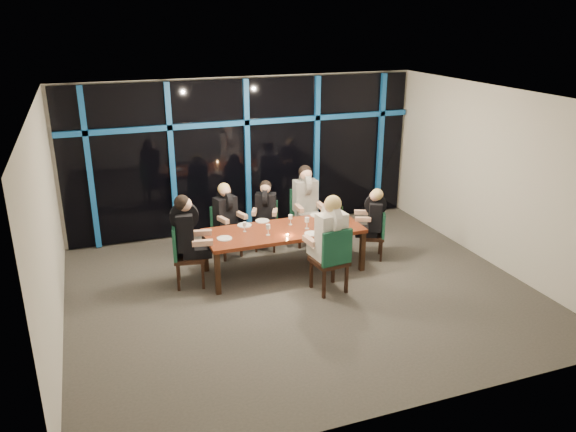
{
  "coord_description": "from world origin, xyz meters",
  "views": [
    {
      "loc": [
        -2.9,
        -7.32,
        4.11
      ],
      "look_at": [
        0.0,
        0.6,
        1.05
      ],
      "focal_mm": 35.0,
      "sensor_mm": 36.0,
      "label": 1
    }
  ],
  "objects": [
    {
      "name": "diner_far_left",
      "position": [
        -0.74,
        1.72,
        0.88
      ],
      "size": [
        0.55,
        0.63,
        0.9
      ],
      "rotation": [
        0.0,
        0.0,
        0.31
      ],
      "color": "black",
      "rests_on": "ground"
    },
    {
      "name": "diner_end_left",
      "position": [
        -1.58,
        0.83,
        0.98
      ],
      "size": [
        0.68,
        0.56,
        1.0
      ],
      "rotation": [
        0.0,
        0.0,
        1.39
      ],
      "color": "black",
      "rests_on": "ground"
    },
    {
      "name": "wine_glass_a",
      "position": [
        -0.32,
        0.64,
        0.88
      ],
      "size": [
        0.07,
        0.07,
        0.18
      ],
      "color": "silver",
      "rests_on": "dining_table"
    },
    {
      "name": "chair_far_right",
      "position": [
        0.79,
        1.88,
        0.57
      ],
      "size": [
        0.49,
        0.49,
        1.03
      ],
      "rotation": [
        0.0,
        0.0,
        -0.03
      ],
      "color": "black",
      "rests_on": "ground"
    },
    {
      "name": "plate_end_left",
      "position": [
        -1.02,
        0.73,
        0.76
      ],
      "size": [
        0.24,
        0.24,
        0.01
      ],
      "primitive_type": "cylinder",
      "color": "white",
      "rests_on": "dining_table"
    },
    {
      "name": "window_wall",
      "position": [
        0.01,
        2.93,
        1.55
      ],
      "size": [
        6.86,
        0.43,
        2.94
      ],
      "color": "black",
      "rests_on": "ground"
    },
    {
      "name": "dining_table",
      "position": [
        0.0,
        0.8,
        0.68
      ],
      "size": [
        2.6,
        1.0,
        0.75
      ],
      "color": "maroon",
      "rests_on": "ground"
    },
    {
      "name": "chair_end_right",
      "position": [
        1.71,
        0.75,
        0.49
      ],
      "size": [
        0.54,
        0.54,
        0.87
      ],
      "rotation": [
        0.0,
        0.0,
        4.29
      ],
      "color": "black",
      "rests_on": "ground"
    },
    {
      "name": "plate_end_right",
      "position": [
        1.13,
        1.01,
        0.76
      ],
      "size": [
        0.24,
        0.24,
        0.01
      ],
      "primitive_type": "cylinder",
      "color": "white",
      "rests_on": "dining_table"
    },
    {
      "name": "chair_near_mid",
      "position": [
        0.43,
        -0.21,
        0.6
      ],
      "size": [
        0.55,
        0.55,
        1.08
      ],
      "rotation": [
        0.0,
        0.0,
        3.25
      ],
      "color": "black",
      "rests_on": "ground"
    },
    {
      "name": "diner_near_mid",
      "position": [
        0.42,
        -0.12,
        1.03
      ],
      "size": [
        0.57,
        0.7,
        1.05
      ],
      "rotation": [
        0.0,
        0.0,
        3.25
      ],
      "color": "white",
      "rests_on": "ground"
    },
    {
      "name": "wine_glass_c",
      "position": [
        0.37,
        0.69,
        0.89
      ],
      "size": [
        0.08,
        0.08,
        0.2
      ],
      "color": "silver",
      "rests_on": "dining_table"
    },
    {
      "name": "diner_far_right",
      "position": [
        0.79,
        1.79,
        0.98
      ],
      "size": [
        0.52,
        0.64,
        1.0
      ],
      "rotation": [
        0.0,
        0.0,
        -0.03
      ],
      "color": "black",
      "rests_on": "ground"
    },
    {
      "name": "wine_bottle",
      "position": [
        1.03,
        0.75,
        0.86
      ],
      "size": [
        0.07,
        0.07,
        0.29
      ],
      "rotation": [
        0.0,
        0.0,
        0.29
      ],
      "color": "black",
      "rests_on": "dining_table"
    },
    {
      "name": "water_pitcher",
      "position": [
        0.72,
        0.67,
        0.84
      ],
      "size": [
        0.11,
        0.1,
        0.18
      ],
      "rotation": [
        0.0,
        0.0,
        -0.16
      ],
      "color": "silver",
      "rests_on": "dining_table"
    },
    {
      "name": "plate_near_mid",
      "position": [
        0.35,
        0.44,
        0.76
      ],
      "size": [
        0.24,
        0.24,
        0.01
      ],
      "primitive_type": "cylinder",
      "color": "white",
      "rests_on": "dining_table"
    },
    {
      "name": "diner_end_right",
      "position": [
        1.64,
        0.78,
        0.84
      ],
      "size": [
        0.6,
        0.55,
        0.85
      ],
      "rotation": [
        0.0,
        0.0,
        4.29
      ],
      "color": "black",
      "rests_on": "ground"
    },
    {
      "name": "tea_light",
      "position": [
        -0.04,
        0.51,
        0.76
      ],
      "size": [
        0.05,
        0.05,
        0.03
      ],
      "primitive_type": "cylinder",
      "color": "#F89B4A",
      "rests_on": "dining_table"
    },
    {
      "name": "wine_glass_d",
      "position": [
        -0.64,
        0.92,
        0.87
      ],
      "size": [
        0.06,
        0.06,
        0.16
      ],
      "color": "silver",
      "rests_on": "dining_table"
    },
    {
      "name": "plate_far_right",
      "position": [
        0.77,
        1.22,
        0.76
      ],
      "size": [
        0.24,
        0.24,
        0.01
      ],
      "primitive_type": "cylinder",
      "color": "white",
      "rests_on": "dining_table"
    },
    {
      "name": "diner_far_mid",
      "position": [
        0.01,
        1.8,
        0.85
      ],
      "size": [
        0.55,
        0.61,
        0.86
      ],
      "rotation": [
        0.0,
        0.0,
        -0.41
      ],
      "color": "black",
      "rests_on": "ground"
    },
    {
      "name": "chair_far_left",
      "position": [
        -0.76,
        1.8,
        0.51
      ],
      "size": [
        0.54,
        0.54,
        0.92
      ],
      "rotation": [
        0.0,
        0.0,
        0.31
      ],
      "color": "black",
      "rests_on": "ground"
    },
    {
      "name": "chair_end_left",
      "position": [
        -1.66,
        0.85,
        0.57
      ],
      "size": [
        0.56,
        0.56,
        1.03
      ],
      "rotation": [
        0.0,
        0.0,
        1.39
      ],
      "color": "black",
      "rests_on": "ground"
    },
    {
      "name": "chair_far_mid",
      "position": [
        0.04,
        1.87,
        0.49
      ],
      "size": [
        0.54,
        0.54,
        0.88
      ],
      "rotation": [
        0.0,
        0.0,
        -0.41
      ],
      "color": "black",
      "rests_on": "ground"
    },
    {
      "name": "plate_far_left",
      "position": [
        -0.57,
        1.18,
        0.76
      ],
      "size": [
        0.24,
        0.24,
        0.01
      ],
      "primitive_type": "cylinder",
      "color": "white",
      "rests_on": "dining_table"
    },
    {
      "name": "wine_glass_e",
      "position": [
        0.82,
        1.04,
        0.88
      ],
      "size": [
        0.07,
        0.07,
        0.18
      ],
      "color": "silver",
      "rests_on": "dining_table"
    },
    {
      "name": "wine_glass_b",
      "position": [
        0.18,
        0.96,
        0.88
      ],
      "size": [
        0.07,
        0.07,
        0.17
      ],
      "color": "silver",
      "rests_on": "dining_table"
    },
    {
      "name": "plate_far_mid",
      "position": [
        -0.22,
        1.28,
        0.76
      ],
      "size": [
        0.24,
        0.24,
        0.01
      ],
      "primitive_type": "cylinder",
      "color": "white",
      "rests_on": "dining_table"
    },
    {
      "name": "room",
      "position": [
        0.0,
        0.0,
        2.02
      ],
      "size": [
        7.04,
        7.0,
        3.02
      ],
      "color": "#514D48",
      "rests_on": "ground"
    }
  ]
}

